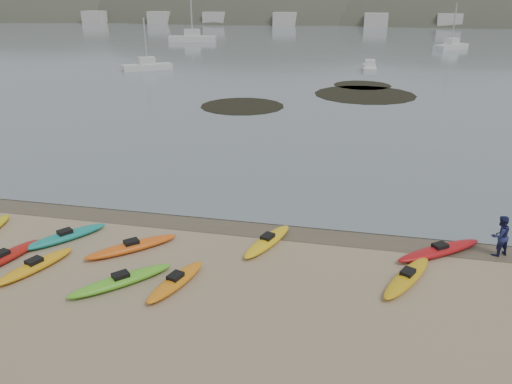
# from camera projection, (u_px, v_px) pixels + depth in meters

# --- Properties ---
(ground) EXTENTS (600.00, 600.00, 0.00)m
(ground) POSITION_uv_depth(u_px,v_px,m) (256.00, 223.00, 22.19)
(ground) COLOR tan
(ground) RESTS_ON ground
(wet_sand) EXTENTS (60.00, 60.00, 0.00)m
(wet_sand) POSITION_uv_depth(u_px,v_px,m) (255.00, 226.00, 21.91)
(wet_sand) COLOR brown
(wet_sand) RESTS_ON ground
(water) EXTENTS (1200.00, 1200.00, 0.00)m
(water) POSITION_uv_depth(u_px,v_px,m) (364.00, 11.00, 294.44)
(water) COLOR slate
(water) RESTS_ON ground
(kayaks) EXTENTS (23.80, 7.81, 0.34)m
(kayaks) POSITION_uv_depth(u_px,v_px,m) (199.00, 258.00, 18.92)
(kayaks) COLOR yellow
(kayaks) RESTS_ON ground
(person_east) EXTENTS (1.01, 0.95, 1.66)m
(person_east) POSITION_uv_depth(u_px,v_px,m) (500.00, 236.00, 19.21)
(person_east) COLOR navy
(person_east) RESTS_ON ground
(kelp_mats) EXTENTS (19.59, 20.38, 0.04)m
(kelp_mats) POSITION_uv_depth(u_px,v_px,m) (332.00, 96.00, 49.75)
(kelp_mats) COLOR black
(kelp_mats) RESTS_ON water
(moored_boats) EXTENTS (95.51, 67.84, 1.37)m
(moored_boats) POSITION_uv_depth(u_px,v_px,m) (347.00, 44.00, 94.42)
(moored_boats) COLOR silver
(moored_boats) RESTS_ON ground
(far_hills) EXTENTS (550.00, 135.00, 80.00)m
(far_hills) POSITION_uv_depth(u_px,v_px,m) (458.00, 63.00, 196.33)
(far_hills) COLOR #384235
(far_hills) RESTS_ON ground
(far_town) EXTENTS (199.00, 5.00, 4.00)m
(far_town) POSITION_uv_depth(u_px,v_px,m) (376.00, 20.00, 151.85)
(far_town) COLOR beige
(far_town) RESTS_ON ground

